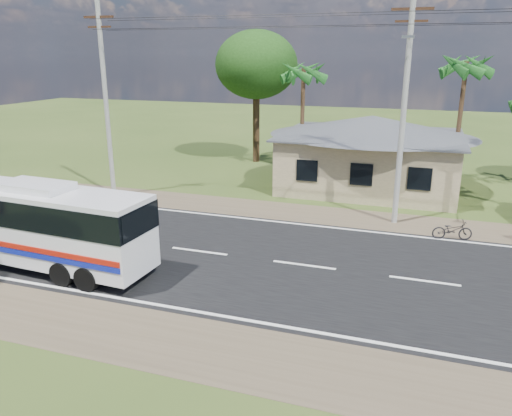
{
  "coord_description": "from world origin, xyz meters",
  "views": [
    {
      "loc": [
        3.92,
        -17.67,
        7.98
      ],
      "look_at": [
        -2.33,
        1.0,
        1.84
      ],
      "focal_mm": 35.0,
      "sensor_mm": 36.0,
      "label": 1
    }
  ],
  "objects": [
    {
      "name": "ground",
      "position": [
        0.0,
        0.0,
        0.0
      ],
      "size": [
        120.0,
        120.0,
        0.0
      ],
      "primitive_type": "plane",
      "color": "#2D4117",
      "rests_on": "ground"
    },
    {
      "name": "coach_bus",
      "position": [
        -10.42,
        -3.27,
        1.94
      ],
      "size": [
        11.04,
        2.96,
        3.39
      ],
      "rotation": [
        0.0,
        0.0,
        -0.06
      ],
      "color": "silver",
      "rests_on": "ground"
    },
    {
      "name": "palm_far",
      "position": [
        -4.0,
        16.0,
        6.68
      ],
      "size": [
        2.8,
        2.8,
        7.7
      ],
      "color": "#47301E",
      "rests_on": "ground"
    },
    {
      "name": "house",
      "position": [
        1.0,
        13.0,
        2.64
      ],
      "size": [
        12.4,
        10.0,
        5.0
      ],
      "color": "tan",
      "rests_on": "ground"
    },
    {
      "name": "motorcycle",
      "position": [
        5.58,
        4.87,
        0.45
      ],
      "size": [
        1.82,
        0.97,
        0.91
      ],
      "primitive_type": "imported",
      "rotation": [
        0.0,
        0.0,
        1.8
      ],
      "color": "black",
      "rests_on": "ground"
    },
    {
      "name": "road",
      "position": [
        0.0,
        0.0,
        0.01
      ],
      "size": [
        120.0,
        16.0,
        0.03
      ],
      "color": "black",
      "rests_on": "ground"
    },
    {
      "name": "tree_behind_house",
      "position": [
        -8.0,
        18.0,
        7.12
      ],
      "size": [
        6.0,
        6.0,
        9.61
      ],
      "color": "#47301E",
      "rests_on": "ground"
    },
    {
      "name": "palm_mid",
      "position": [
        6.0,
        15.5,
        7.16
      ],
      "size": [
        2.8,
        2.8,
        8.2
      ],
      "color": "#47301E",
      "rests_on": "ground"
    },
    {
      "name": "utility_poles",
      "position": [
        2.67,
        6.49,
        5.77
      ],
      "size": [
        32.8,
        2.22,
        11.0
      ],
      "color": "#9E9E99",
      "rests_on": "ground"
    }
  ]
}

